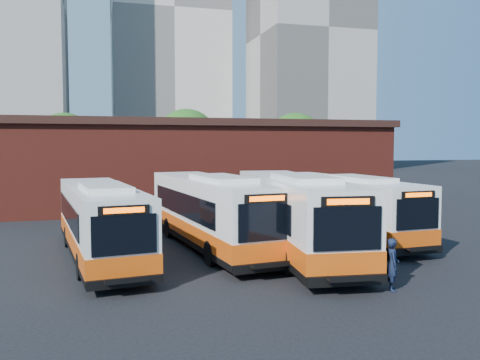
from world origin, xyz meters
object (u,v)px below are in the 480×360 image
object	(u,v)px
bus_midwest	(211,214)
bus_west	(101,224)
bus_mideast	(294,217)
transit_worker	(393,264)
bus_east	(344,209)

from	to	relation	value
bus_midwest	bus_west	bearing A→B (deg)	-175.65
bus_midwest	bus_mideast	distance (m)	3.80
bus_west	transit_worker	xyz separation A→B (m)	(8.94, -7.22, -0.59)
bus_west	transit_worker	world-z (taller)	bus_west
transit_worker	bus_mideast	bearing A→B (deg)	32.40
bus_east	transit_worker	bearing A→B (deg)	-111.77
bus_mideast	transit_worker	distance (m)	6.12
bus_mideast	transit_worker	world-z (taller)	bus_mideast
bus_west	bus_midwest	xyz separation A→B (m)	(4.81, 0.94, 0.09)
bus_east	transit_worker	world-z (taller)	bus_east
bus_west	transit_worker	size ratio (longest dim) A/B	6.97
bus_mideast	bus_west	bearing A→B (deg)	177.11
bus_west	bus_east	bearing A→B (deg)	0.86
bus_west	bus_mideast	world-z (taller)	bus_mideast
bus_midwest	transit_worker	size ratio (longest dim) A/B	7.40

